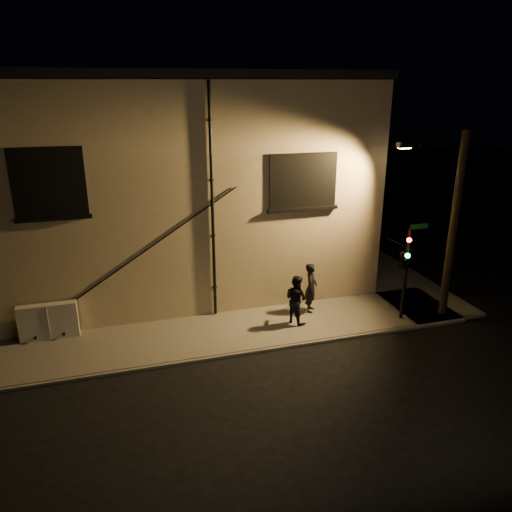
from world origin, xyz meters
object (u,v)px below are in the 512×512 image
object	(u,v)px
pedestrian_b	(296,299)
traffic_signal	(404,258)
utility_cabinet	(49,321)
pedestrian_a	(311,288)
streetlamp_pole	(450,222)

from	to	relation	value
pedestrian_b	traffic_signal	xyz separation A→B (m)	(3.68, -0.91, 1.51)
utility_cabinet	traffic_signal	distance (m)	12.45
pedestrian_a	streetlamp_pole	bearing A→B (deg)	-78.76
traffic_signal	utility_cabinet	bearing A→B (deg)	169.91
traffic_signal	streetlamp_pole	size ratio (longest dim) A/B	0.52
streetlamp_pole	pedestrian_b	bearing A→B (deg)	171.79
pedestrian_a	traffic_signal	world-z (taller)	traffic_signal
utility_cabinet	pedestrian_a	world-z (taller)	pedestrian_a
utility_cabinet	traffic_signal	bearing A→B (deg)	-10.09
pedestrian_a	traffic_signal	bearing A→B (deg)	-90.72
pedestrian_a	pedestrian_b	bearing A→B (deg)	158.53
traffic_signal	pedestrian_a	bearing A→B (deg)	150.03
pedestrian_b	streetlamp_pole	world-z (taller)	streetlamp_pole
pedestrian_a	utility_cabinet	bearing A→B (deg)	115.95
pedestrian_a	streetlamp_pole	size ratio (longest dim) A/B	0.28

